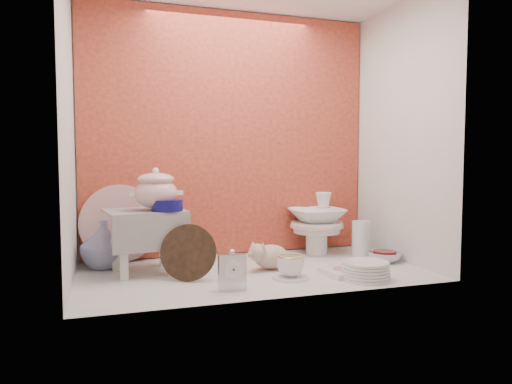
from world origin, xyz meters
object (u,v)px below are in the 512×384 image
crystal_bowl (385,257)px  blue_white_vase (104,244)px  porcelain_tower (317,223)px  gold_rim_teacup (290,266)px  soup_tureen (156,189)px  dinner_plate_stack (366,270)px  step_stool (145,241)px  plush_pig (271,256)px  floral_platter (120,224)px  mantel_clock (232,270)px

crystal_bowl → blue_white_vase: bearing=167.6°
porcelain_tower → gold_rim_teacup: bearing=-126.5°
gold_rim_teacup → porcelain_tower: 0.67m
soup_tureen → dinner_plate_stack: soup_tureen is taller
step_stool → crystal_bowl: (1.34, -0.18, -0.14)m
plush_pig → crystal_bowl: plush_pig is taller
blue_white_vase → dinner_plate_stack: blue_white_vase is taller
crystal_bowl → floral_platter: bearing=162.2°
plush_pig → porcelain_tower: porcelain_tower is taller
blue_white_vase → plush_pig: bearing=-19.9°
blue_white_vase → porcelain_tower: size_ratio=0.67×
floral_platter → gold_rim_teacup: floral_platter is taller
soup_tureen → mantel_clock: soup_tureen is taller
soup_tureen → gold_rim_teacup: (0.62, -0.33, -0.37)m
porcelain_tower → mantel_clock: bearing=-138.6°
gold_rim_teacup → floral_platter: bearing=140.6°
gold_rim_teacup → porcelain_tower: bearing=53.5°
floral_platter → dinner_plate_stack: bearing=-34.1°
plush_pig → crystal_bowl: size_ratio=1.29×
soup_tureen → floral_platter: (-0.17, 0.32, -0.22)m
step_stool → mantel_clock: 0.59m
floral_platter → crystal_bowl: size_ratio=2.40×
plush_pig → dinner_plate_stack: plush_pig is taller
gold_rim_teacup → crystal_bowl: (0.66, 0.19, -0.04)m
dinner_plate_stack → porcelain_tower: (0.04, 0.65, 0.15)m
porcelain_tower → soup_tureen: bearing=-169.0°
blue_white_vase → mantel_clock: 0.84m
mantel_clock → dinner_plate_stack: bearing=2.3°
blue_white_vase → mantel_clock: blue_white_vase is taller
mantel_clock → porcelain_tower: bearing=45.1°
step_stool → floral_platter: size_ratio=0.86×
step_stool → gold_rim_teacup: (0.68, -0.36, -0.10)m
step_stool → soup_tureen: (0.06, -0.03, 0.28)m
dinner_plate_stack → crystal_bowl: 0.44m
floral_platter → gold_rim_teacup: size_ratio=3.32×
floral_platter → mantel_clock: floral_platter is taller
floral_platter → plush_pig: (0.77, -0.44, -0.15)m
plush_pig → floral_platter: bearing=155.1°
floral_platter → blue_white_vase: (-0.09, -0.13, -0.09)m
gold_rim_teacup → porcelain_tower: size_ratio=0.35×
plush_pig → porcelain_tower: size_ratio=0.63×
gold_rim_teacup → crystal_bowl: bearing=15.6°
step_stool → dinner_plate_stack: bearing=-34.3°
mantel_clock → gold_rim_teacup: size_ratio=1.36×
mantel_clock → gold_rim_teacup: (0.33, 0.11, -0.03)m
floral_platter → plush_pig: 0.90m
blue_white_vase → gold_rim_teacup: bearing=-30.8°
mantel_clock → soup_tureen: bearing=127.3°
blue_white_vase → dinner_plate_stack: size_ratio=1.06×
floral_platter → mantel_clock: 0.90m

